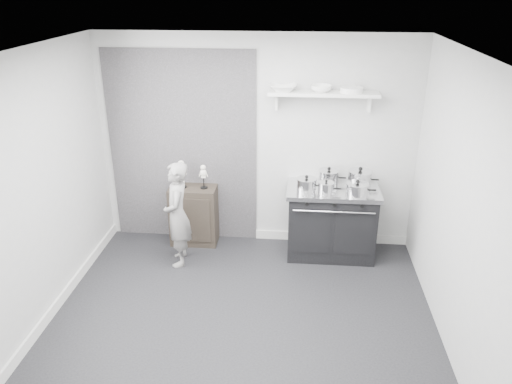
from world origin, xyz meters
TOP-DOWN VIEW (x-y plane):
  - ground at (0.00, 0.00)m, footprint 4.00×4.00m
  - room_shell at (-0.09, 0.15)m, footprint 4.02×3.62m
  - wall_shelf at (0.80, 1.68)m, footprint 1.30×0.26m
  - stove at (0.97, 1.48)m, footprint 1.13×0.70m
  - side_cabinet at (-0.81, 1.61)m, footprint 0.60×0.35m
  - child at (-0.89, 1.08)m, footprint 0.40×0.53m
  - pot_front_left at (0.64, 1.36)m, footprint 0.33×0.24m
  - pot_back_left at (0.92, 1.63)m, footprint 0.34×0.26m
  - pot_back_right at (1.29, 1.56)m, footprint 0.38×0.29m
  - pot_front_right at (1.24, 1.29)m, footprint 0.35×0.27m
  - pot_front_center at (0.88, 1.31)m, footprint 0.28×0.19m
  - skeleton_full at (-0.94, 1.61)m, footprint 0.12×0.08m
  - skeleton_torso at (-0.66, 1.61)m, footprint 0.10×0.07m
  - bowl_large at (0.33, 1.67)m, footprint 0.33×0.33m
  - bowl_small at (0.77, 1.67)m, footprint 0.25×0.25m
  - plate_stack at (1.12, 1.67)m, footprint 0.27×0.27m

SIDE VIEW (x-z plane):
  - ground at x=0.00m, z-range 0.00..0.00m
  - side_cabinet at x=-0.81m, z-range 0.00..0.79m
  - stove at x=0.97m, z-range 0.00..0.91m
  - child at x=-0.89m, z-range 0.00..1.31m
  - skeleton_torso at x=-0.66m, z-range 0.79..1.15m
  - pot_front_center at x=0.88m, z-range 0.89..1.06m
  - pot_front_right at x=1.24m, z-range 0.88..1.07m
  - pot_front_left at x=0.64m, z-range 0.88..1.09m
  - pot_back_left at x=0.92m, z-range 0.88..1.10m
  - skeleton_full at x=-0.94m, z-range 0.79..1.21m
  - pot_back_right at x=1.29m, z-range 0.88..1.13m
  - room_shell at x=-0.09m, z-range 0.28..2.99m
  - wall_shelf at x=0.80m, z-range 1.89..2.13m
  - plate_stack at x=1.12m, z-range 2.04..2.10m
  - bowl_small at x=0.77m, z-range 2.04..2.12m
  - bowl_large at x=0.33m, z-range 2.04..2.12m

